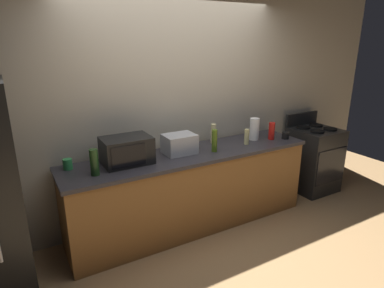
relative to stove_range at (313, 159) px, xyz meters
name	(u,v)px	position (x,y,z in m)	size (l,w,h in m)	color
ground_plane	(210,242)	(-2.00, -0.40, -0.46)	(8.00, 8.00, 0.00)	#A87F51
back_wall	(174,106)	(-2.00, 0.41, 0.89)	(6.40, 0.10, 2.70)	#B2A893
counter_run	(192,190)	(-2.00, 0.00, -0.01)	(2.84, 0.64, 0.90)	brown
stove_range	(313,159)	(0.00, 0.00, 0.00)	(0.60, 0.61, 1.08)	black
microwave	(127,150)	(-2.72, 0.05, 0.57)	(0.48, 0.35, 0.27)	black
toaster_oven	(179,144)	(-2.12, 0.06, 0.54)	(0.34, 0.26, 0.21)	#B7BABF
paper_towel_roll	(254,129)	(-1.08, 0.05, 0.57)	(0.12, 0.12, 0.27)	white
bottle_olive_oil	(214,141)	(-1.77, -0.09, 0.56)	(0.06, 0.06, 0.25)	#4C6B19
bottle_wine	(94,162)	(-3.08, -0.10, 0.56)	(0.08, 0.08, 0.25)	#1E3F19
bottle_hand_soap	(213,134)	(-1.60, 0.18, 0.56)	(0.06, 0.06, 0.23)	beige
bottle_hot_sauce	(272,131)	(-0.89, -0.05, 0.55)	(0.07, 0.07, 0.21)	red
bottle_vinegar	(247,137)	(-1.29, -0.06, 0.53)	(0.06, 0.06, 0.18)	beige
mug_black	(285,135)	(-0.72, -0.12, 0.48)	(0.09, 0.09, 0.09)	black
mug_green	(68,164)	(-3.27, 0.18, 0.49)	(0.09, 0.09, 0.10)	#2D8C47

